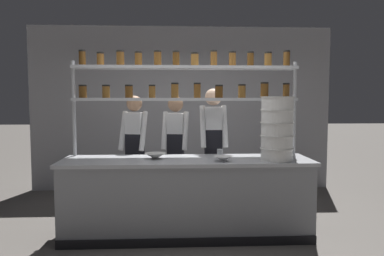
{
  "coord_description": "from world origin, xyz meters",
  "views": [
    {
      "loc": [
        -0.16,
        -4.36,
        1.62
      ],
      "look_at": [
        0.07,
        0.2,
        1.27
      ],
      "focal_mm": 35.0,
      "sensor_mm": 36.0,
      "label": 1
    }
  ],
  "objects_px": {
    "prep_bowl_center_front": "(223,159)",
    "spice_shelf_unit": "(186,86)",
    "chef_center": "(176,147)",
    "container_stack": "(277,129)",
    "prep_bowl_near_left": "(155,156)",
    "chef_right": "(213,144)",
    "serving_cup_front": "(220,153)",
    "chef_left": "(135,148)"
  },
  "relations": [
    {
      "from": "prep_bowl_center_front",
      "to": "spice_shelf_unit",
      "type": "bearing_deg",
      "value": 127.76
    },
    {
      "from": "chef_center",
      "to": "container_stack",
      "type": "bearing_deg",
      "value": -30.51
    },
    {
      "from": "prep_bowl_near_left",
      "to": "chef_right",
      "type": "bearing_deg",
      "value": 37.86
    },
    {
      "from": "spice_shelf_unit",
      "to": "serving_cup_front",
      "type": "relative_size",
      "value": 29.68
    },
    {
      "from": "container_stack",
      "to": "serving_cup_front",
      "type": "height_order",
      "value": "container_stack"
    },
    {
      "from": "chef_right",
      "to": "prep_bowl_near_left",
      "type": "bearing_deg",
      "value": -142.9
    },
    {
      "from": "chef_left",
      "to": "prep_bowl_near_left",
      "type": "bearing_deg",
      "value": -52.04
    },
    {
      "from": "chef_left",
      "to": "prep_bowl_center_front",
      "type": "bearing_deg",
      "value": -25.92
    },
    {
      "from": "chef_left",
      "to": "container_stack",
      "type": "distance_m",
      "value": 1.96
    },
    {
      "from": "container_stack",
      "to": "serving_cup_front",
      "type": "bearing_deg",
      "value": 153.79
    },
    {
      "from": "chef_right",
      "to": "container_stack",
      "type": "bearing_deg",
      "value": -50.54
    },
    {
      "from": "chef_center",
      "to": "prep_bowl_near_left",
      "type": "bearing_deg",
      "value": -97.86
    },
    {
      "from": "serving_cup_front",
      "to": "chef_left",
      "type": "bearing_deg",
      "value": 151.39
    },
    {
      "from": "spice_shelf_unit",
      "to": "chef_right",
      "type": "distance_m",
      "value": 0.89
    },
    {
      "from": "chef_center",
      "to": "chef_right",
      "type": "distance_m",
      "value": 0.55
    },
    {
      "from": "container_stack",
      "to": "prep_bowl_center_front",
      "type": "xyz_separation_m",
      "value": [
        -0.62,
        -0.02,
        -0.34
      ]
    },
    {
      "from": "spice_shelf_unit",
      "to": "chef_left",
      "type": "distance_m",
      "value": 1.15
    },
    {
      "from": "chef_left",
      "to": "prep_bowl_center_front",
      "type": "relative_size",
      "value": 7.67
    },
    {
      "from": "chef_right",
      "to": "prep_bowl_near_left",
      "type": "xyz_separation_m",
      "value": [
        -0.75,
        -0.58,
        -0.07
      ]
    },
    {
      "from": "container_stack",
      "to": "spice_shelf_unit",
      "type": "bearing_deg",
      "value": 153.95
    },
    {
      "from": "spice_shelf_unit",
      "to": "serving_cup_front",
      "type": "height_order",
      "value": "spice_shelf_unit"
    },
    {
      "from": "chef_center",
      "to": "prep_bowl_near_left",
      "type": "height_order",
      "value": "chef_center"
    },
    {
      "from": "prep_bowl_near_left",
      "to": "serving_cup_front",
      "type": "distance_m",
      "value": 0.79
    },
    {
      "from": "spice_shelf_unit",
      "to": "prep_bowl_center_front",
      "type": "xyz_separation_m",
      "value": [
        0.4,
        -0.52,
        -0.84
      ]
    },
    {
      "from": "spice_shelf_unit",
      "to": "chef_left",
      "type": "relative_size",
      "value": 1.68
    },
    {
      "from": "container_stack",
      "to": "prep_bowl_center_front",
      "type": "bearing_deg",
      "value": -178.16
    },
    {
      "from": "chef_center",
      "to": "chef_left",
      "type": "bearing_deg",
      "value": -163.69
    },
    {
      "from": "chef_center",
      "to": "chef_right",
      "type": "xyz_separation_m",
      "value": [
        0.5,
        -0.2,
        0.07
      ]
    },
    {
      "from": "chef_left",
      "to": "serving_cup_front",
      "type": "relative_size",
      "value": 17.63
    },
    {
      "from": "chef_center",
      "to": "prep_bowl_center_front",
      "type": "bearing_deg",
      "value": -52.23
    },
    {
      "from": "prep_bowl_near_left",
      "to": "chef_left",
      "type": "bearing_deg",
      "value": 113.7
    },
    {
      "from": "prep_bowl_near_left",
      "to": "prep_bowl_center_front",
      "type": "distance_m",
      "value": 0.8
    },
    {
      "from": "chef_left",
      "to": "prep_bowl_near_left",
      "type": "distance_m",
      "value": 0.78
    },
    {
      "from": "prep_bowl_center_front",
      "to": "serving_cup_front",
      "type": "distance_m",
      "value": 0.32
    },
    {
      "from": "chef_center",
      "to": "spice_shelf_unit",
      "type": "bearing_deg",
      "value": -65.21
    },
    {
      "from": "chef_center",
      "to": "prep_bowl_near_left",
      "type": "relative_size",
      "value": 6.49
    },
    {
      "from": "chef_left",
      "to": "chef_right",
      "type": "bearing_deg",
      "value": 7.08
    },
    {
      "from": "prep_bowl_near_left",
      "to": "serving_cup_front",
      "type": "bearing_deg",
      "value": 8.67
    },
    {
      "from": "chef_right",
      "to": "chef_center",
      "type": "bearing_deg",
      "value": 157.52
    },
    {
      "from": "serving_cup_front",
      "to": "prep_bowl_center_front",
      "type": "bearing_deg",
      "value": -90.79
    },
    {
      "from": "container_stack",
      "to": "chef_right",
      "type": "bearing_deg",
      "value": 130.23
    },
    {
      "from": "chef_left",
      "to": "prep_bowl_near_left",
      "type": "relative_size",
      "value": 6.53
    }
  ]
}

